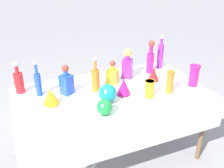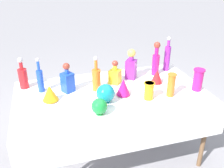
{
  "view_description": "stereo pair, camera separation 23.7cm",
  "coord_description": "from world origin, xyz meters",
  "px_view_note": "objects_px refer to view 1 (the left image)",
  "views": [
    {
      "loc": [
        -0.81,
        -1.95,
        1.92
      ],
      "look_at": [
        0.0,
        0.0,
        0.86
      ],
      "focal_mm": 40.0,
      "sensor_mm": 36.0,
      "label": 1
    },
    {
      "loc": [
        -0.59,
        -2.03,
        1.92
      ],
      "look_at": [
        0.0,
        0.0,
        0.86
      ],
      "focal_mm": 40.0,
      "sensor_mm": 36.0,
      "label": 2
    }
  ],
  "objects_px": {
    "square_decanter_0": "(66,82)",
    "round_bowl_0": "(104,107)",
    "fluted_vase_2": "(154,74)",
    "round_bowl_1": "(108,94)",
    "cardboard_box_behind_left": "(54,103)",
    "tall_bottle_3": "(19,81)",
    "tall_bottle_1": "(150,59)",
    "tall_bottle_4": "(96,79)",
    "slender_vase_0": "(194,75)",
    "tall_bottle_0": "(160,55)",
    "tall_bottle_2": "(38,83)",
    "square_decanter_1": "(113,75)",
    "slender_vase_1": "(149,88)",
    "slender_vase_2": "(170,81)",
    "square_decanter_2": "(127,65)",
    "fluted_vase_1": "(124,86)",
    "fluted_vase_0": "(51,96)"
  },
  "relations": [
    {
      "from": "tall_bottle_4",
      "to": "cardboard_box_behind_left",
      "type": "xyz_separation_m",
      "value": [
        -0.29,
        0.97,
        -0.74
      ]
    },
    {
      "from": "tall_bottle_1",
      "to": "round_bowl_1",
      "type": "xyz_separation_m",
      "value": [
        -0.69,
        -0.43,
        -0.08
      ]
    },
    {
      "from": "tall_bottle_1",
      "to": "fluted_vase_2",
      "type": "bearing_deg",
      "value": -110.47
    },
    {
      "from": "round_bowl_1",
      "to": "tall_bottle_3",
      "type": "bearing_deg",
      "value": 144.74
    },
    {
      "from": "fluted_vase_2",
      "to": "slender_vase_2",
      "type": "bearing_deg",
      "value": -88.79
    },
    {
      "from": "round_bowl_0",
      "to": "tall_bottle_2",
      "type": "bearing_deg",
      "value": 129.27
    },
    {
      "from": "square_decanter_2",
      "to": "tall_bottle_3",
      "type": "bearing_deg",
      "value": 175.36
    },
    {
      "from": "tall_bottle_1",
      "to": "square_decanter_0",
      "type": "distance_m",
      "value": 1.0
    },
    {
      "from": "slender_vase_2",
      "to": "fluted_vase_2",
      "type": "xyz_separation_m",
      "value": [
        -0.01,
        0.29,
        -0.04
      ]
    },
    {
      "from": "cardboard_box_behind_left",
      "to": "square_decanter_1",
      "type": "bearing_deg",
      "value": -60.0
    },
    {
      "from": "fluted_vase_2",
      "to": "round_bowl_1",
      "type": "xyz_separation_m",
      "value": [
        -0.61,
        -0.23,
        0.01
      ]
    },
    {
      "from": "tall_bottle_4",
      "to": "fluted_vase_0",
      "type": "bearing_deg",
      "value": -168.61
    },
    {
      "from": "tall_bottle_2",
      "to": "cardboard_box_behind_left",
      "type": "xyz_separation_m",
      "value": [
        0.24,
        0.85,
        -0.74
      ]
    },
    {
      "from": "tall_bottle_1",
      "to": "round_bowl_1",
      "type": "relative_size",
      "value": 2.16
    },
    {
      "from": "slender_vase_0",
      "to": "tall_bottle_3",
      "type": "bearing_deg",
      "value": 162.22
    },
    {
      "from": "slender_vase_0",
      "to": "round_bowl_0",
      "type": "distance_m",
      "value": 1.04
    },
    {
      "from": "fluted_vase_1",
      "to": "round_bowl_1",
      "type": "height_order",
      "value": "round_bowl_1"
    },
    {
      "from": "slender_vase_0",
      "to": "round_bowl_0",
      "type": "bearing_deg",
      "value": -171.45
    },
    {
      "from": "tall_bottle_4",
      "to": "square_decanter_0",
      "type": "height_order",
      "value": "tall_bottle_4"
    },
    {
      "from": "square_decanter_0",
      "to": "tall_bottle_0",
      "type": "bearing_deg",
      "value": 10.26
    },
    {
      "from": "slender_vase_1",
      "to": "fluted_vase_0",
      "type": "height_order",
      "value": "slender_vase_1"
    },
    {
      "from": "tall_bottle_4",
      "to": "round_bowl_0",
      "type": "distance_m",
      "value": 0.44
    },
    {
      "from": "tall_bottle_2",
      "to": "round_bowl_0",
      "type": "distance_m",
      "value": 0.71
    },
    {
      "from": "fluted_vase_2",
      "to": "tall_bottle_1",
      "type": "bearing_deg",
      "value": 69.53
    },
    {
      "from": "tall_bottle_4",
      "to": "square_decanter_2",
      "type": "height_order",
      "value": "tall_bottle_4"
    },
    {
      "from": "fluted_vase_1",
      "to": "round_bowl_0",
      "type": "bearing_deg",
      "value": -139.13
    },
    {
      "from": "tall_bottle_2",
      "to": "square_decanter_0",
      "type": "bearing_deg",
      "value": -16.13
    },
    {
      "from": "square_decanter_0",
      "to": "round_bowl_0",
      "type": "distance_m",
      "value": 0.52
    },
    {
      "from": "square_decanter_1",
      "to": "slender_vase_1",
      "type": "xyz_separation_m",
      "value": [
        0.2,
        -0.4,
        -0.01
      ]
    },
    {
      "from": "tall_bottle_1",
      "to": "tall_bottle_4",
      "type": "distance_m",
      "value": 0.74
    },
    {
      "from": "fluted_vase_2",
      "to": "tall_bottle_3",
      "type": "bearing_deg",
      "value": 168.3
    },
    {
      "from": "tall_bottle_0",
      "to": "slender_vase_2",
      "type": "height_order",
      "value": "tall_bottle_0"
    },
    {
      "from": "tall_bottle_0",
      "to": "tall_bottle_4",
      "type": "distance_m",
      "value": 0.93
    },
    {
      "from": "square_decanter_1",
      "to": "round_bowl_0",
      "type": "bearing_deg",
      "value": -119.12
    },
    {
      "from": "tall_bottle_3",
      "to": "round_bowl_1",
      "type": "relative_size",
      "value": 1.84
    },
    {
      "from": "fluted_vase_0",
      "to": "fluted_vase_1",
      "type": "relative_size",
      "value": 0.9
    },
    {
      "from": "fluted_vase_2",
      "to": "cardboard_box_behind_left",
      "type": "bearing_deg",
      "value": 132.85
    },
    {
      "from": "tall_bottle_2",
      "to": "fluted_vase_2",
      "type": "relative_size",
      "value": 2.33
    },
    {
      "from": "square_decanter_2",
      "to": "slender_vase_0",
      "type": "relative_size",
      "value": 1.5
    },
    {
      "from": "slender_vase_1",
      "to": "fluted_vase_2",
      "type": "bearing_deg",
      "value": 52.81
    },
    {
      "from": "round_bowl_0",
      "to": "slender_vase_0",
      "type": "bearing_deg",
      "value": 8.55
    },
    {
      "from": "tall_bottle_1",
      "to": "tall_bottle_2",
      "type": "height_order",
      "value": "tall_bottle_1"
    },
    {
      "from": "tall_bottle_0",
      "to": "tall_bottle_4",
      "type": "bearing_deg",
      "value": -163.81
    },
    {
      "from": "tall_bottle_2",
      "to": "square_decanter_2",
      "type": "relative_size",
      "value": 1.05
    },
    {
      "from": "square_decanter_2",
      "to": "slender_vase_1",
      "type": "distance_m",
      "value": 0.47
    },
    {
      "from": "tall_bottle_4",
      "to": "slender_vase_1",
      "type": "relative_size",
      "value": 2.13
    },
    {
      "from": "square_decanter_0",
      "to": "fluted_vase_1",
      "type": "bearing_deg",
      "value": -24.6
    },
    {
      "from": "slender_vase_2",
      "to": "round_bowl_1",
      "type": "relative_size",
      "value": 1.29
    },
    {
      "from": "square_decanter_1",
      "to": "cardboard_box_behind_left",
      "type": "bearing_deg",
      "value": 120.0
    },
    {
      "from": "square_decanter_1",
      "to": "tall_bottle_2",
      "type": "bearing_deg",
      "value": 178.06
    }
  ]
}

